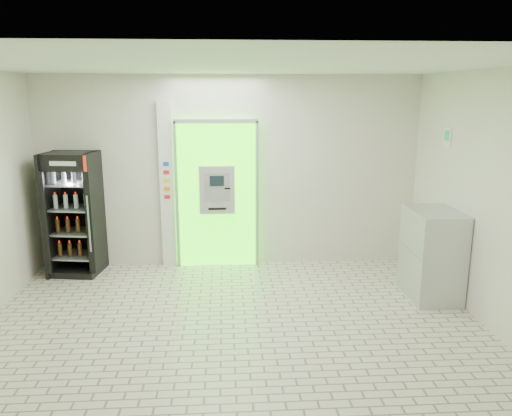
{
  "coord_description": "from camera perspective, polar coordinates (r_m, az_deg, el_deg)",
  "views": [
    {
      "loc": [
        -0.07,
        -5.31,
        2.73
      ],
      "look_at": [
        0.34,
        1.2,
        1.21
      ],
      "focal_mm": 35.0,
      "sensor_mm": 36.0,
      "label": 1
    }
  ],
  "objects": [
    {
      "name": "ground",
      "position": [
        5.97,
        -2.57,
        -14.11
      ],
      "size": [
        6.0,
        6.0,
        0.0
      ],
      "primitive_type": "plane",
      "color": "beige",
      "rests_on": "ground"
    },
    {
      "name": "atm_assembly",
      "position": [
        7.88,
        -4.45,
        1.66
      ],
      "size": [
        1.3,
        0.24,
        2.33
      ],
      "color": "#36FF0A",
      "rests_on": "ground"
    },
    {
      "name": "pillar",
      "position": [
        7.94,
        -10.11,
        2.54
      ],
      "size": [
        0.22,
        0.11,
        2.6
      ],
      "color": "silver",
      "rests_on": "ground"
    },
    {
      "name": "beverage_cooler",
      "position": [
        8.05,
        -20.04,
        -0.87
      ],
      "size": [
        0.79,
        0.74,
        1.87
      ],
      "rotation": [
        0.0,
        0.0,
        -0.15
      ],
      "color": "black",
      "rests_on": "ground"
    },
    {
      "name": "steel_cabinet",
      "position": [
        7.13,
        19.46,
        -5.01
      ],
      "size": [
        0.62,
        0.91,
        1.2
      ],
      "rotation": [
        0.0,
        0.0,
        -0.02
      ],
      "color": "#B0B3B8",
      "rests_on": "ground"
    },
    {
      "name": "room_shell",
      "position": [
        5.38,
        -2.77,
        3.61
      ],
      "size": [
        6.0,
        6.0,
        6.0
      ],
      "color": "silver",
      "rests_on": "ground"
    },
    {
      "name": "exit_sign",
      "position": [
        7.4,
        21.05,
        7.54
      ],
      "size": [
        0.02,
        0.22,
        0.26
      ],
      "color": "white",
      "rests_on": "room_shell"
    }
  ]
}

